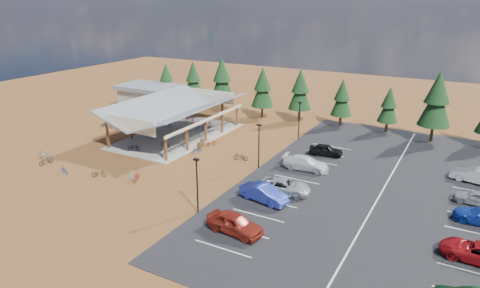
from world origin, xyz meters
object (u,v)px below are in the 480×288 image
car_1 (264,193)px  bike_6 (200,127)px  lamp_post_0 (197,182)px  bike_1 (149,136)px  bike_0 (134,147)px  car_4 (326,150)px  bike_16 (241,157)px  car_0 (235,223)px  bike_13 (132,177)px  car_6 (477,252)px  bike_pavilion (177,109)px  car_2 (284,186)px  outbuilding (151,96)px  bike_14 (197,150)px  lamp_post_1 (259,143)px  car_3 (306,163)px  bike_8 (46,161)px  bike_9 (44,154)px  trash_bin_0 (202,143)px  bike_2 (167,125)px  bike_10 (64,170)px  trash_bin_1 (200,146)px  bike_3 (189,118)px  car_9 (475,175)px  lamp_post_2 (299,118)px  bike_5 (186,139)px  bike_4 (165,144)px  bike_12 (99,173)px  car_8 (477,198)px  bike_11 (137,177)px

car_1 → bike_6: bearing=60.1°
lamp_post_0 → bike_1: (-17.31, 13.74, -2.38)m
bike_0 → car_4: (21.51, 10.11, 0.20)m
bike_16 → car_0: (7.58, -14.57, 0.40)m
bike_13 → car_6: (31.74, 1.46, 0.24)m
bike_pavilion → car_2: 22.60m
outbuilding → bike_14: (20.21, -15.43, -1.62)m
outbuilding → lamp_post_1: 33.13m
car_3 → car_4: car_3 is taller
bike_8 → bike_9: size_ratio=1.09×
trash_bin_0 → car_4: size_ratio=0.23×
bike_2 → car_2: bearing=-120.8°
lamp_post_1 → bike_10: lamp_post_1 is taller
trash_bin_1 → bike_0: size_ratio=0.57×
bike_6 → car_3: (18.47, -6.28, 0.21)m
bike_3 → car_3: bearing=-111.7°
lamp_post_1 → car_9: (21.40, 7.28, -2.16)m
bike_pavilion → bike_9: 17.42m
bike_3 → car_0: car_0 is taller
lamp_post_2 → car_2: bearing=-72.7°
bike_pavilion → bike_5: (2.71, -1.86, -3.26)m
bike_1 → car_2: bearing=-101.4°
bike_2 → bike_4: bearing=-147.7°
lamp_post_2 → trash_bin_1: lamp_post_2 is taller
bike_9 → lamp_post_1: bearing=-90.2°
bike_12 → bike_13: size_ratio=0.92×
bike_pavilion → bike_14: (6.21, -4.43, -3.42)m
bike_1 → car_1: bearing=-108.1°
bike_4 → lamp_post_0: bearing=-125.0°
lamp_post_0 → bike_4: bearing=137.6°
outbuilding → car_4: (34.33, -8.45, -1.31)m
bike_2 → car_0: 31.08m
trash_bin_1 → bike_2: size_ratio=0.50×
bike_10 → bike_14: size_ratio=1.08×
outbuilding → bike_0: (12.81, -18.56, -1.51)m
bike_2 → bike_14: size_ratio=1.17×
car_8 → bike_11: bearing=-66.0°
bike_0 → car_0: car_0 is taller
trash_bin_0 → bike_1: (-7.53, -1.44, 0.15)m
bike_13 → car_8: car_8 is taller
lamp_post_2 → bike_2: size_ratio=2.88×
bike_8 → car_0: (26.40, -2.50, 0.41)m
bike_pavilion → car_0: (19.65, -18.47, -2.95)m
lamp_post_2 → car_1: size_ratio=1.06×
bike_10 → car_2: car_2 is taller
car_2 → bike_2: bearing=53.1°
car_6 → bike_4: bearing=-100.2°
lamp_post_1 → bike_13: (-9.81, -9.75, -2.47)m
bike_1 → trash_bin_0: bearing=-74.6°
bike_16 → bike_10: bearing=-60.5°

